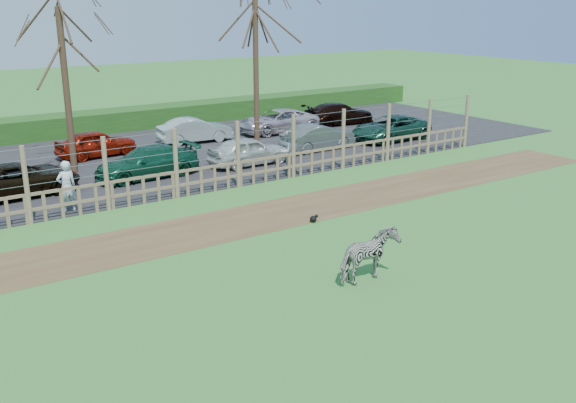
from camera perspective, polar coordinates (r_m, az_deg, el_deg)
ground at (r=16.57m, az=2.02°, el=-6.34°), size 120.00×120.00×0.00m
dirt_strip at (r=20.11m, az=-5.57°, el=-2.06°), size 34.00×2.80×0.01m
asphalt at (r=28.96m, az=-15.20°, el=3.45°), size 44.00×13.00×0.04m
hedge at (r=35.43m, az=-19.10°, el=6.42°), size 46.00×2.00×1.10m
fence at (r=22.89m, az=-9.87°, el=2.25°), size 30.16×0.16×2.50m
tree_mid at (r=26.71m, az=-19.42°, el=12.52°), size 4.80×4.80×6.83m
tree_right at (r=30.75m, az=-2.91°, el=14.64°), size 4.80×4.80×7.35m
zebra at (r=15.92m, az=7.21°, el=-4.85°), size 1.67×0.89×1.35m
visitor_a at (r=22.11m, az=-19.08°, el=1.27°), size 0.67×0.48×1.72m
visitor_b at (r=25.83m, az=-0.03°, el=4.44°), size 0.95×0.81×1.72m
crow at (r=20.22m, az=2.28°, el=-1.55°), size 0.29×0.22×0.24m
car_2 at (r=24.69m, az=-22.96°, el=1.82°), size 4.43×2.25×1.20m
car_3 at (r=25.79m, az=-12.43°, el=3.41°), size 4.20×1.85×1.20m
car_4 at (r=27.22m, az=-3.51°, el=4.51°), size 3.53×1.43×1.20m
car_5 at (r=30.11m, az=2.69°, el=5.75°), size 3.69×1.40×1.20m
car_6 at (r=32.62m, az=9.11°, el=6.45°), size 4.42×2.21×1.20m
car_10 at (r=29.92m, az=-16.69°, el=4.97°), size 3.65×1.77×1.20m
car_11 at (r=32.05m, az=-8.27°, el=6.30°), size 3.74×1.60×1.20m
car_12 at (r=34.20m, az=-0.88°, el=7.16°), size 4.39×2.15×1.20m
car_13 at (r=36.70m, az=4.56°, el=7.80°), size 4.31×2.19×1.20m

